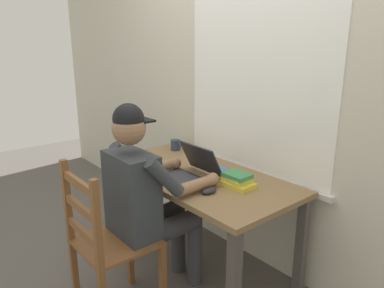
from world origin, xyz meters
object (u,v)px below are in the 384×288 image
object	(u,v)px
wooden_chair	(107,244)
landscape_photo_print	(218,168)
coffee_mug_dark	(175,145)
seated_person	(148,195)
book_stack_main	(238,180)
desk	(196,186)
coffee_mug_white	(204,157)
laptop	(189,171)
computer_mouse	(209,191)

from	to	relation	value
wooden_chair	landscape_photo_print	bearing A→B (deg)	92.33
wooden_chair	coffee_mug_dark	distance (m)	1.13
seated_person	book_stack_main	distance (m)	0.56
wooden_chair	seated_person	bearing A→B (deg)	90.00
desk	coffee_mug_dark	size ratio (longest dim) A/B	12.60
coffee_mug_dark	seated_person	bearing A→B (deg)	-48.28
seated_person	coffee_mug_white	size ratio (longest dim) A/B	10.57
seated_person	laptop	xyz separation A→B (m)	(-0.01, 0.33, 0.07)
landscape_photo_print	seated_person	bearing A→B (deg)	-102.13
computer_mouse	landscape_photo_print	bearing A→B (deg)	129.82
seated_person	coffee_mug_dark	world-z (taller)	seated_person
desk	laptop	size ratio (longest dim) A/B	4.26
coffee_mug_dark	landscape_photo_print	distance (m)	0.54
wooden_chair	coffee_mug_dark	size ratio (longest dim) A/B	8.47
book_stack_main	landscape_photo_print	world-z (taller)	book_stack_main
seated_person	coffee_mug_white	xyz separation A→B (m)	(-0.19, 0.62, 0.06)
coffee_mug_dark	coffee_mug_white	bearing A→B (deg)	-4.27
desk	seated_person	size ratio (longest dim) A/B	1.13
wooden_chair	computer_mouse	distance (m)	0.66
laptop	coffee_mug_dark	xyz separation A→B (m)	(-0.56, 0.32, -0.01)
wooden_chair	computer_mouse	xyz separation A→B (m)	(0.25, 0.55, 0.26)
laptop	coffee_mug_dark	bearing A→B (deg)	150.79
seated_person	coffee_mug_white	bearing A→B (deg)	107.01
book_stack_main	landscape_photo_print	distance (m)	0.35
desk	book_stack_main	xyz separation A→B (m)	(0.34, 0.05, 0.13)
wooden_chair	book_stack_main	xyz separation A→B (m)	(0.29, 0.76, 0.28)
coffee_mug_white	book_stack_main	distance (m)	0.50
computer_mouse	landscape_photo_print	xyz separation A→B (m)	(-0.29, 0.35, -0.02)
computer_mouse	wooden_chair	bearing A→B (deg)	-114.88
desk	laptop	xyz separation A→B (m)	(0.04, -0.09, 0.15)
computer_mouse	coffee_mug_dark	world-z (taller)	coffee_mug_dark
wooden_chair	coffee_mug_white	size ratio (longest dim) A/B	8.02
desk	wooden_chair	xyz separation A→B (m)	(0.06, -0.71, -0.15)
computer_mouse	coffee_mug_white	world-z (taller)	coffee_mug_white
seated_person	laptop	world-z (taller)	seated_person
coffee_mug_white	landscape_photo_print	size ratio (longest dim) A/B	0.92
coffee_mug_dark	computer_mouse	bearing A→B (deg)	-24.72
laptop	coffee_mug_white	xyz separation A→B (m)	(-0.18, 0.29, -0.01)
seated_person	laptop	bearing A→B (deg)	92.45
desk	coffee_mug_white	xyz separation A→B (m)	(-0.13, 0.19, 0.14)
desk	coffee_mug_white	distance (m)	0.27
seated_person	book_stack_main	xyz separation A→B (m)	(0.29, 0.48, 0.06)
laptop	landscape_photo_print	world-z (taller)	laptop
seated_person	wooden_chair	world-z (taller)	seated_person
landscape_photo_print	computer_mouse	bearing A→B (deg)	-65.71
book_stack_main	landscape_photo_print	bearing A→B (deg)	156.83
laptop	computer_mouse	size ratio (longest dim) A/B	3.35
seated_person	computer_mouse	size ratio (longest dim) A/B	12.63
laptop	book_stack_main	bearing A→B (deg)	25.38
coffee_mug_dark	book_stack_main	distance (m)	0.88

